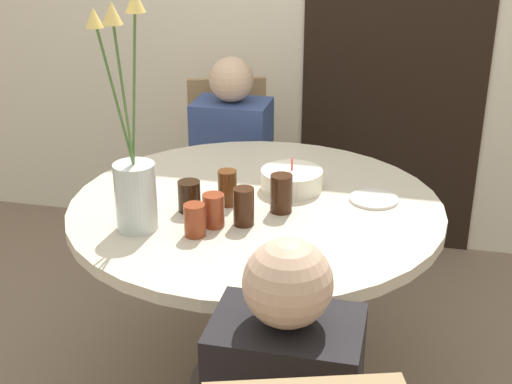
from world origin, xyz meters
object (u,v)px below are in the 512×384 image
at_px(drink_glass_4, 227,188).
at_px(drink_glass_5, 281,193).
at_px(chair_right_flank, 230,163).
at_px(drink_glass_0, 189,196).
at_px(birthday_cake, 292,180).
at_px(drink_glass_3, 214,210).
at_px(drink_glass_2, 243,207).
at_px(side_plate, 374,199).
at_px(drink_glass_1, 195,220).
at_px(person_guest, 233,178).
at_px(flower_vase, 134,175).

distance_m(drink_glass_4, drink_glass_5, 0.19).
distance_m(chair_right_flank, drink_glass_0, 1.14).
height_order(drink_glass_0, drink_glass_4, drink_glass_4).
distance_m(birthday_cake, drink_glass_0, 0.39).
relative_size(drink_glass_0, drink_glass_3, 0.96).
xyz_separation_m(birthday_cake, drink_glass_0, (-0.30, -0.26, 0.02)).
relative_size(chair_right_flank, drink_glass_2, 7.44).
relative_size(chair_right_flank, side_plate, 5.50).
distance_m(side_plate, drink_glass_1, 0.65).
height_order(birthday_cake, side_plate, birthday_cake).
distance_m(drink_glass_0, person_guest, 1.00).
height_order(side_plate, drink_glass_4, drink_glass_4).
bearing_deg(drink_glass_4, drink_glass_3, -89.75).
relative_size(flower_vase, drink_glass_3, 6.89).
relative_size(side_plate, person_guest, 0.15).
xyz_separation_m(flower_vase, drink_glass_4, (0.23, 0.25, -0.13)).
distance_m(chair_right_flank, drink_glass_1, 1.32).
xyz_separation_m(birthday_cake, drink_glass_5, (0.00, -0.19, 0.03)).
bearing_deg(side_plate, drink_glass_3, -146.86).
relative_size(flower_vase, drink_glass_5, 5.77).
bearing_deg(person_guest, drink_glass_1, -80.97).
distance_m(side_plate, drink_glass_3, 0.58).
distance_m(drink_glass_2, person_guest, 1.10).
bearing_deg(birthday_cake, drink_glass_0, -139.25).
bearing_deg(drink_glass_4, flower_vase, -132.00).
relative_size(side_plate, drink_glass_2, 1.35).
bearing_deg(drink_glass_3, flower_vase, -160.27).
distance_m(side_plate, drink_glass_4, 0.51).
height_order(chair_right_flank, drink_glass_2, chair_right_flank).
relative_size(birthday_cake, flower_vase, 0.30).
relative_size(drink_glass_0, drink_glass_4, 0.85).
distance_m(flower_vase, drink_glass_4, 0.36).
bearing_deg(person_guest, drink_glass_0, -83.70).
height_order(drink_glass_2, person_guest, person_guest).
distance_m(flower_vase, drink_glass_5, 0.49).
bearing_deg(drink_glass_1, drink_glass_0, 113.06).
distance_m(drink_glass_2, drink_glass_4, 0.16).
xyz_separation_m(drink_glass_1, drink_glass_3, (0.04, 0.08, 0.00)).
bearing_deg(drink_glass_0, drink_glass_1, -66.94).
bearing_deg(birthday_cake, side_plate, -6.94).
xyz_separation_m(drink_glass_2, person_guest, (-0.30, 1.00, -0.33)).
height_order(flower_vase, drink_glass_1, flower_vase).
xyz_separation_m(side_plate, drink_glass_4, (-0.48, -0.14, 0.06)).
xyz_separation_m(flower_vase, drink_glass_1, (0.19, 0.00, -0.13)).
distance_m(chair_right_flank, side_plate, 1.18).
relative_size(flower_vase, drink_glass_2, 5.99).
relative_size(flower_vase, drink_glass_4, 6.08).
relative_size(chair_right_flank, drink_glass_5, 7.17).
distance_m(drink_glass_2, drink_glass_5, 0.16).
xyz_separation_m(birthday_cake, drink_glass_4, (-0.19, -0.18, 0.03)).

